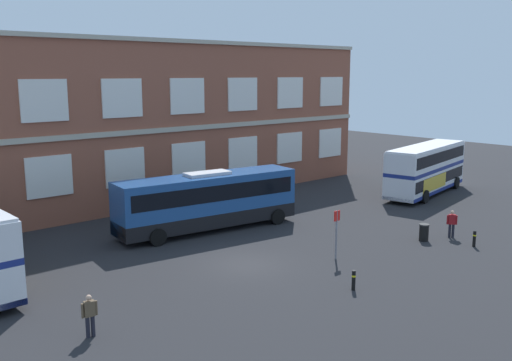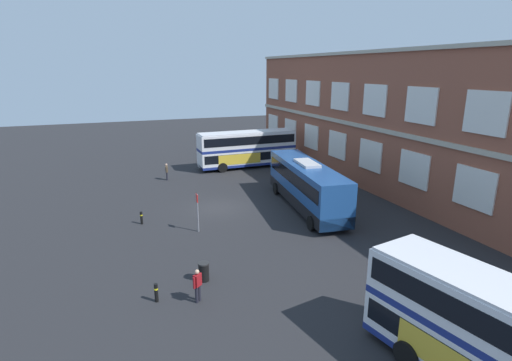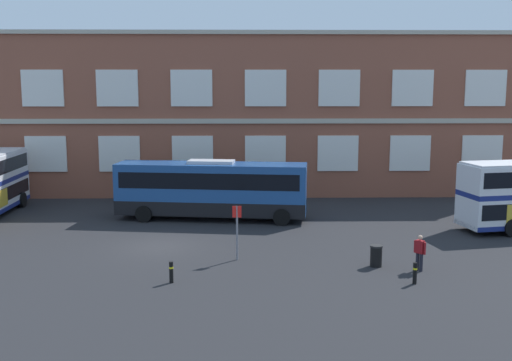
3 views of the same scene
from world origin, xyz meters
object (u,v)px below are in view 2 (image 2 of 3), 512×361
Objects in this scene: waiting_passenger at (167,171)px; safety_bollard_east at (156,292)px; touring_coach at (306,185)px; safety_bollard_west at (141,218)px; bus_stand_flag at (198,209)px; station_litter_bin at (204,272)px; double_decker_near at (247,149)px; second_passenger at (198,284)px.

waiting_passenger is 1.79× the size of safety_bollard_east.
safety_bollard_west is at bearing -94.96° from touring_coach.
bus_stand_flag is 6.81m from station_litter_bin.
touring_coach reaches higher than waiting_passenger.
bus_stand_flag reaches higher than waiting_passenger.
touring_coach is 4.53× the size of bus_stand_flag.
safety_bollard_west and safety_bollard_east have the same top height.
touring_coach reaches higher than bus_stand_flag.
station_litter_bin reaches higher than safety_bollard_west.
bus_stand_flag is (14.15, -0.09, 0.70)m from waiting_passenger.
double_decker_near reaches higher than second_passenger.
double_decker_near is 0.90× the size of touring_coach.
touring_coach is (14.70, -0.28, -0.24)m from double_decker_near.
bus_stand_flag is at bearing -0.35° from waiting_passenger.
second_passenger is 2.04m from station_litter_bin.
double_decker_near reaches higher than station_litter_bin.
waiting_passenger is at bearing 176.35° from station_litter_bin.
touring_coach is 7.20× the size of second_passenger.
safety_bollard_west is at bearing -128.87° from bus_stand_flag.
touring_coach reaches higher than second_passenger.
second_passenger is 11.40m from safety_bollard_west.
double_decker_near is at bearing 151.09° from safety_bollard_east.
touring_coach is 12.88× the size of safety_bollard_east.
safety_bollard_east is (9.47, -13.07, -1.42)m from touring_coach.
waiting_passenger is 20.80m from station_litter_bin.
waiting_passenger is 22.25m from safety_bollard_east.
station_litter_bin is at bearing -51.46° from touring_coach.
waiting_passenger is 11.89m from safety_bollard_west.
waiting_passenger is at bearing -143.67° from touring_coach.
bus_stand_flag is 4.65m from safety_bollard_west.
second_passenger is 0.63× the size of bus_stand_flag.
double_decker_near is at bearing 136.28° from safety_bollard_west.
touring_coach is 12.86m from safety_bollard_west.
waiting_passenger reaches higher than station_litter_bin.
bus_stand_flag is (16.43, -9.50, -0.51)m from double_decker_near.
bus_stand_flag reaches higher than station_litter_bin.
bus_stand_flag is at bearing 169.40° from station_litter_bin.
bus_stand_flag is at bearing 51.13° from safety_bollard_west.
second_passenger is 2.05m from safety_bollard_east.
safety_bollard_west is at bearing -17.61° from waiting_passenger.
double_decker_near is 27.66m from safety_bollard_east.
safety_bollard_east is (7.75, -3.85, -1.14)m from bus_stand_flag.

